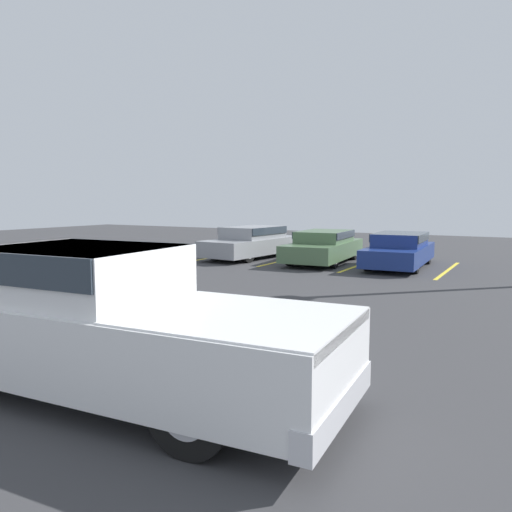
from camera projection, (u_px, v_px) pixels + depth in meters
ground_plane at (44, 370)px, 6.75m from camera, size 60.00×60.00×0.00m
stall_stripe_a at (223, 256)px, 20.67m from camera, size 0.12×4.59×0.01m
stall_stripe_b at (287, 260)px, 19.23m from camera, size 0.12×4.59×0.01m
stall_stripe_c at (361, 265)px, 17.78m from camera, size 0.12×4.59×0.01m
stall_stripe_d at (448, 270)px, 16.34m from camera, size 0.12×4.59×0.01m
pickup_truck at (102, 322)px, 5.88m from camera, size 6.05×2.35×1.74m
parked_sedan_a at (252, 241)px, 19.89m from camera, size 2.23×4.90×1.24m
parked_sedan_b at (324, 245)px, 18.39m from camera, size 2.15×4.78×1.17m
parked_sedan_c at (400, 249)px, 17.10m from camera, size 1.95×4.65×1.17m
traffic_cone at (35, 293)px, 10.65m from camera, size 0.38×0.38×0.68m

